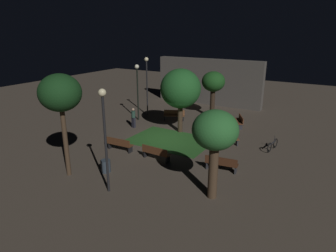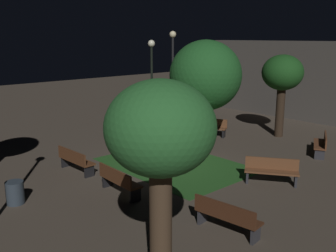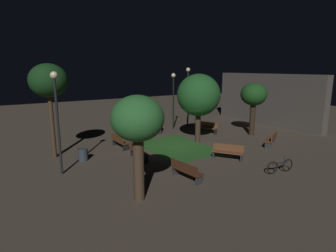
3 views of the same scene
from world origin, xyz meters
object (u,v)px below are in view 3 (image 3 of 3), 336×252
lamp_post_path_center (57,107)px  tree_right_canopy (254,96)px  bench_lawn_edge (207,127)px  bench_front_left (228,151)px  pedestrian (160,123)px  tree_back_right (138,122)px  bench_corner (138,152)px  bench_front_right (119,141)px  lamp_post_plaza_west (188,88)px  trash_bin (83,155)px  lamp_post_near_wall (173,92)px  tree_left_canopy (48,82)px  tree_lawn_side (199,95)px  bench_back_row (272,139)px  bicycle (280,166)px  bench_path_side (186,170)px

lamp_post_path_center → tree_right_canopy: bearing=92.8°
bench_lawn_edge → tree_right_canopy: (2.44, 2.55, 2.63)m
bench_front_left → pedestrian: size_ratio=1.09×
tree_back_right → bench_corner: bearing=154.7°
bench_front_right → lamp_post_plaza_west: bearing=112.3°
tree_back_right → trash_bin: tree_back_right is taller
lamp_post_near_wall → pedestrian: bearing=-64.2°
bench_front_left → lamp_post_near_wall: 9.24m
trash_bin → lamp_post_near_wall: bearing=115.9°
tree_left_canopy → lamp_post_plaza_west: size_ratio=1.05×
tree_left_canopy → tree_lawn_side: size_ratio=1.13×
tree_lawn_side → tree_right_canopy: bearing=83.8°
bench_front_left → tree_right_canopy: 7.30m
tree_left_canopy → tree_lawn_side: tree_left_canopy is taller
tree_right_canopy → tree_lawn_side: size_ratio=0.85×
bench_corner → tree_right_canopy: (-0.72, 10.33, 2.63)m
bench_front_left → tree_lawn_side: 4.99m
bench_front_right → bench_front_left: same height
bench_corner → tree_right_canopy: tree_right_canopy is taller
bench_back_row → tree_left_canopy: tree_left_canopy is taller
tree_right_canopy → trash_bin: tree_right_canopy is taller
tree_right_canopy → tree_lawn_side: (-0.54, -4.98, 0.24)m
pedestrian → tree_right_canopy: bearing=54.5°
bench_lawn_edge → tree_left_canopy: (0.14, -11.80, 3.98)m
bench_front_left → tree_left_canopy: bearing=-124.1°
lamp_post_plaza_west → bicycle: 12.47m
bicycle → pedestrian: (-10.67, -0.85, 0.51)m
bench_path_side → lamp_post_path_center: (-3.92, -4.84, 2.91)m
bench_corner → tree_right_canopy: 10.69m
lamp_post_near_wall → trash_bin: size_ratio=6.83×
bench_corner → tree_left_canopy: tree_left_canopy is taller
lamp_post_near_wall → bench_front_left: bearing=-12.0°
bench_back_row → lamp_post_near_wall: size_ratio=0.38×
bench_back_row → lamp_post_plaza_west: size_ratio=0.35×
bench_path_side → tree_lawn_side: (-5.19, 4.75, 2.87)m
bench_front_left → tree_back_right: size_ratio=0.41×
tree_back_right → lamp_post_plaza_west: 14.63m
bench_lawn_edge → tree_back_right: (7.71, -9.93, 2.73)m
tree_right_canopy → pedestrian: 7.67m
bench_corner → lamp_post_plaza_west: size_ratio=0.35×
trash_bin → pedestrian: 7.91m
bench_lawn_edge → tree_lawn_side: size_ratio=0.38×
lamp_post_near_wall → tree_left_canopy: bearing=-74.4°
tree_back_right → pedestrian: tree_back_right is taller
bench_lawn_edge → lamp_post_path_center: 12.76m
bench_back_row → lamp_post_near_wall: 9.01m
bench_front_right → bench_back_row: size_ratio=1.00×
bench_front_right → lamp_post_path_center: bearing=-56.3°
bench_front_right → bench_corner: same height
bench_path_side → tree_left_canopy: tree_left_canopy is taller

